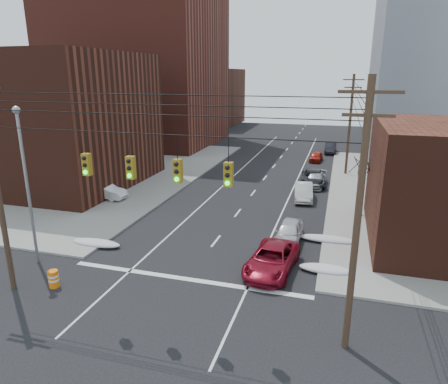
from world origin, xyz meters
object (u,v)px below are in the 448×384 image
Objects in this scene: parked_car_a at (289,232)px; lot_car_d at (103,165)px; construction_barrel at (54,279)px; parked_car_b at (303,192)px; lot_car_a at (105,191)px; parked_car_e at (316,157)px; parked_car_f at (330,148)px; lot_car_c at (65,178)px; parked_car_c at (313,178)px; red_pickup at (272,259)px; lot_car_b at (126,165)px; parked_car_d at (315,180)px.

lot_car_d is (-23.41, 14.24, 0.05)m from parked_car_a.
construction_barrel is (-11.30, -9.49, -0.23)m from parked_car_a.
parked_car_a is at bearing -135.76° from lot_car_d.
lot_car_a reaches higher than parked_car_b.
parked_car_e is (0.00, 27.24, -0.11)m from parked_car_a.
parked_car_e is at bearing -105.85° from parked_car_f.
lot_car_c is 21.54m from construction_barrel.
parked_car_e is (-0.49, 11.96, -0.12)m from parked_car_c.
parked_car_c is (0.49, 15.28, 0.02)m from parked_car_a.
parked_car_e is 30.65m from lot_car_c.
parked_car_f is at bearing 89.01° from parked_car_a.
parked_car_f reaches higher than construction_barrel.
lot_car_c is (-23.86, 8.00, 0.11)m from parked_car_a.
red_pickup is 27.74m from lot_car_b.
lot_car_d is (-24.97, -19.44, 0.01)m from parked_car_f.
parked_car_c reaches higher than parked_car_b.
construction_barrel is at bearing -118.28° from parked_car_c.
lot_car_d is at bearing -2.09° from lot_car_c.
parked_car_b is 0.96× the size of lot_car_c.
red_pickup is 31.63m from parked_car_e.
construction_barrel is at bearing -149.53° from red_pickup.
red_pickup is 14.45m from parked_car_b.
parked_car_a is at bearing -94.89° from parked_car_f.
parked_car_a is 1.02× the size of lot_car_a.
red_pickup is at bearing -93.64° from parked_car_a.
parked_car_e is 28.26m from lot_car_a.
parked_car_b is at bearing -93.87° from parked_car_d.
red_pickup reaches higher than construction_barrel.
parked_car_c is 0.54m from parked_car_d.
parked_car_a is 0.78× the size of lot_car_b.
parked_car_d is (0.74, 14.81, -0.05)m from parked_car_a.
parked_car_a reaches higher than parked_car_e.
parked_car_b is at bearing -98.20° from parked_car_c.
red_pickup is 19.23m from parked_car_d.
parked_car_f is at bearing -63.80° from lot_car_b.
parked_car_f is 34.41m from lot_car_a.
lot_car_a is 1.14× the size of lot_car_d.
lot_car_c is at bearing 157.51° from red_pickup.
red_pickup is 1.13× the size of lot_car_c.
parked_car_c is 21.14m from lot_car_b.
parked_car_d is 12.45m from parked_car_e.
lot_car_c is at bearing -136.48° from parked_car_e.
parked_car_f is at bearing 83.86° from parked_car_c.
parked_car_b is at bearing -83.06° from lot_car_c.
construction_barrel is at bearing -142.30° from lot_car_c.
parked_car_f is at bearing -66.55° from lot_car_d.
lot_car_b is 7.34m from lot_car_c.
red_pickup is 38.11m from parked_car_f.
red_pickup is 1.24× the size of parked_car_a.
parked_car_c is 5.57× the size of construction_barrel.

